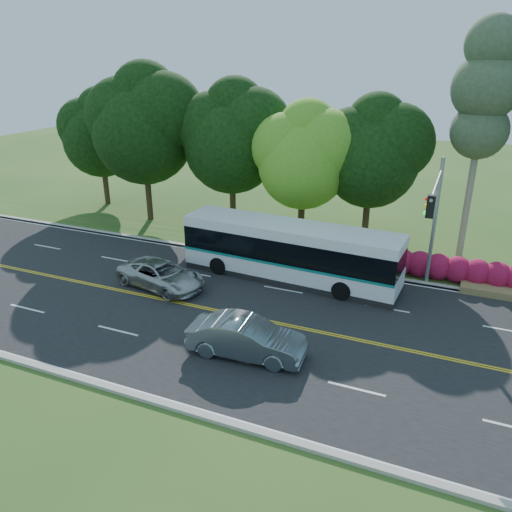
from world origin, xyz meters
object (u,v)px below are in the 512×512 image
at_px(sedan, 246,338).
at_px(suv, 161,275).
at_px(transit_bus, 289,252).
at_px(traffic_signal, 434,212).

height_order(sedan, suv, sedan).
relative_size(transit_bus, suv, 2.43).
bearing_deg(transit_bus, traffic_signal, 6.91).
height_order(traffic_signal, transit_bus, traffic_signal).
bearing_deg(suv, transit_bus, -46.86).
bearing_deg(transit_bus, sedan, -79.70).
bearing_deg(traffic_signal, sedan, -126.64).
xyz_separation_m(traffic_signal, sedan, (-6.26, -8.41, -3.84)).
bearing_deg(sedan, transit_bus, 2.53).
bearing_deg(sedan, suv, 54.11).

